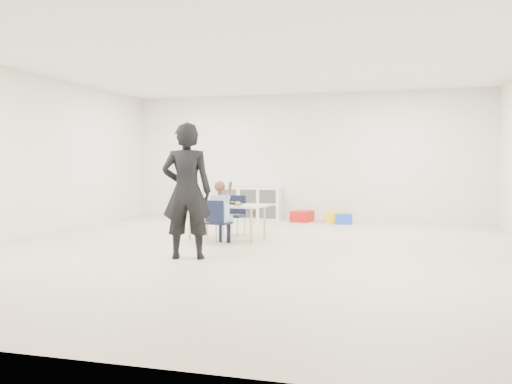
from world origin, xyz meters
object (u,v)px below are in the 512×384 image
(cubby_shelf, at_px, (250,203))
(chair_near, at_px, (219,222))
(adult, at_px, (187,191))
(child, at_px, (219,209))
(table, at_px, (227,222))

(cubby_shelf, bearing_deg, chair_near, -81.08)
(chair_near, bearing_deg, cubby_shelf, 108.92)
(chair_near, distance_m, cubby_shelf, 3.89)
(chair_near, relative_size, adult, 0.39)
(chair_near, bearing_deg, adult, -79.14)
(child, relative_size, cubby_shelf, 0.77)
(adult, bearing_deg, chair_near, -102.98)
(chair_near, relative_size, cubby_shelf, 0.49)
(table, relative_size, child, 1.24)
(adult, bearing_deg, cubby_shelf, -96.98)
(child, relative_size, adult, 0.61)
(child, distance_m, adult, 1.38)
(child, bearing_deg, cubby_shelf, 108.92)
(chair_near, height_order, adult, adult)
(adult, bearing_deg, table, -101.55)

